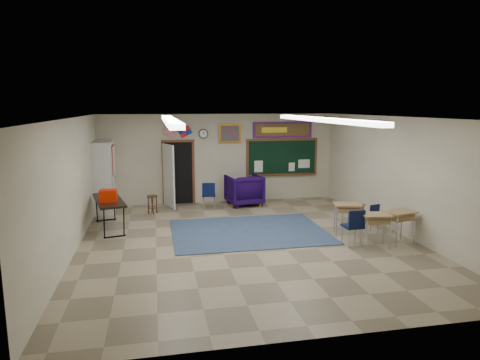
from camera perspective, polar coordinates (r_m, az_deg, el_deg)
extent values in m
plane|color=gray|center=(10.54, 1.07, -8.21)|extent=(9.00, 9.00, 0.00)
cube|color=beige|center=(14.55, -2.73, 2.88)|extent=(8.00, 0.04, 3.00)
cube|color=beige|center=(5.98, 10.51, -7.53)|extent=(8.00, 0.04, 3.00)
cube|color=beige|center=(10.11, -21.64, -0.92)|extent=(0.04, 9.00, 3.00)
cube|color=beige|center=(11.70, 20.60, 0.53)|extent=(0.04, 9.00, 3.00)
cube|color=silver|center=(10.02, 1.12, 8.33)|extent=(8.00, 9.00, 0.04)
cube|color=#334161|center=(11.32, 1.19, -6.86)|extent=(4.00, 3.00, 0.02)
cube|color=black|center=(14.46, -8.20, 0.94)|extent=(0.95, 0.04, 2.10)
cube|color=silver|center=(14.01, -9.51, 0.54)|extent=(0.35, 0.86, 2.05)
cube|color=brown|center=(15.01, 5.63, 3.06)|extent=(2.55, 0.05, 1.30)
cube|color=black|center=(14.99, 5.65, 3.05)|extent=(2.40, 0.03, 1.15)
cube|color=brown|center=(15.03, 5.66, 0.76)|extent=(2.40, 0.12, 0.04)
cube|color=#A00D19|center=(14.93, 5.69, 6.68)|extent=(2.10, 0.04, 0.55)
cube|color=brown|center=(14.91, 5.71, 6.68)|extent=(1.90, 0.03, 0.40)
cube|color=#97641D|center=(14.50, -1.37, 6.24)|extent=(0.75, 0.05, 0.65)
cube|color=#A51466|center=(14.49, -1.35, 6.23)|extent=(0.62, 0.03, 0.52)
cylinder|color=black|center=(14.37, -4.92, 6.17)|extent=(0.32, 0.05, 0.32)
cylinder|color=white|center=(14.35, -4.91, 6.16)|extent=(0.26, 0.02, 0.26)
cube|color=beige|center=(13.89, -17.65, 0.42)|extent=(0.55, 1.25, 2.20)
imported|color=#160535|center=(14.23, 0.55, -1.33)|extent=(1.23, 1.26, 1.01)
cube|color=#9B7448|center=(11.22, 14.15, -3.20)|extent=(0.79, 0.68, 0.05)
cube|color=brown|center=(11.25, 14.12, -3.76)|extent=(0.68, 0.58, 0.14)
cube|color=#9B7448|center=(12.06, 14.90, -3.07)|extent=(0.56, 0.43, 0.04)
cube|color=brown|center=(12.08, 14.88, -3.49)|extent=(0.48, 0.36, 0.11)
cube|color=#9B7448|center=(10.43, 17.72, -4.45)|extent=(0.73, 0.59, 0.04)
cube|color=brown|center=(10.46, 17.68, -5.04)|extent=(0.63, 0.50, 0.13)
cube|color=#9B7448|center=(10.86, 20.58, -4.02)|extent=(0.77, 0.65, 0.04)
cube|color=brown|center=(10.89, 20.55, -4.59)|extent=(0.66, 0.55, 0.13)
cube|color=black|center=(11.94, -17.10, -2.59)|extent=(1.07, 2.05, 0.05)
cube|color=red|center=(11.64, -17.17, -2.00)|extent=(0.44, 0.33, 0.30)
cylinder|color=#442814|center=(13.32, -11.63, -2.14)|extent=(0.32, 0.32, 0.04)
torus|color=#442814|center=(13.40, -11.57, -3.63)|extent=(0.26, 0.26, 0.02)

